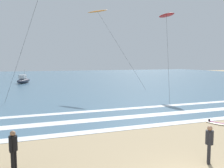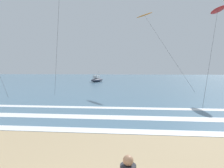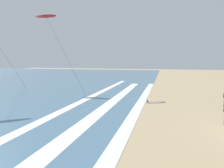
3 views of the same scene
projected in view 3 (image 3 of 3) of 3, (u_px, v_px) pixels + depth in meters
wave_foam_shoreline at (127, 126)px, 11.08m from camera, size 43.38×0.80×0.01m
wave_foam_mid_break at (84, 124)px, 11.44m from camera, size 42.92×1.08×0.01m
wave_foam_outer_break at (66, 109)px, 15.07m from camera, size 44.22×0.79×0.01m
surfboard_near_water at (155, 102)px, 17.51m from camera, size 1.48×2.15×0.25m
kite_red_high_right at (46, 17)px, 25.59m from camera, size 4.87×9.48×10.44m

